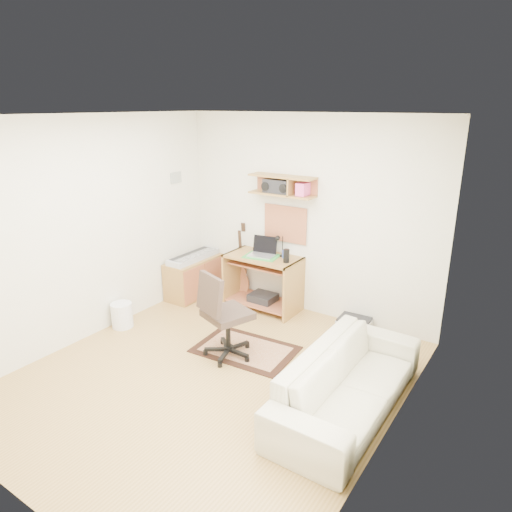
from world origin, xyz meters
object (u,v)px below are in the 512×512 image
Objects in this scene: desk at (263,282)px; sofa at (349,372)px; task_chair at (228,314)px; printer at (354,323)px; cabinet at (194,277)px.

desk is 0.51× the size of sofa.
task_chair reaches higher than printer.
desk is 1.36m from task_chair.
desk is at bearing -179.35° from printer.
cabinet is 0.46× the size of sofa.
desk is at bearing 9.09° from cabinet.
cabinet is at bearing -176.73° from printer.
printer is (0.93, 1.37, -0.42)m from task_chair.
sofa is at bearing -37.71° from desk.
desk reaches higher than printer.
sofa is (1.87, -1.44, 0.01)m from desk.
task_chair is 1.71m from printer.
cabinet reaches higher than printer.
cabinet is 2.43m from printer.
cabinet is (-1.09, -0.18, -0.10)m from desk.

